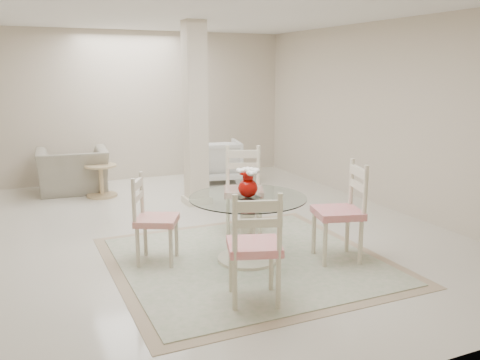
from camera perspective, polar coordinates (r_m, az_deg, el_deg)
name	(u,v)px	position (r m, az deg, el deg)	size (l,w,h in m)	color
ground	(194,231)	(6.49, -5.22, -5.76)	(7.00, 7.00, 0.00)	beige
room_shell	(191,82)	(6.17, -5.55, 10.85)	(6.02, 7.02, 2.71)	beige
column	(195,115)	(7.59, -5.05, 7.29)	(0.30, 0.30, 2.70)	beige
area_rug	(248,260)	(5.49, 0.86, -9.03)	(2.81, 2.81, 0.02)	tan
dining_table	(248,229)	(5.38, 0.88, -5.53)	(1.22, 1.22, 0.71)	beige
red_vase	(248,182)	(5.24, 0.94, -0.22)	(0.24, 0.23, 0.31)	#AD0A05
dining_chair_east	(345,204)	(5.46, 11.69, -2.67)	(0.58, 0.58, 1.17)	beige
dining_chair_north	(243,183)	(6.30, 0.37, -0.38)	(0.62, 0.62, 1.19)	beige
dining_chair_west	(150,213)	(5.37, -10.05, -3.64)	(0.56, 0.56, 1.04)	beige
dining_chair_south	(255,240)	(4.33, 1.71, -6.70)	(0.57, 0.57, 1.13)	beige
recliner_taupe	(73,171)	(8.87, -18.24, 0.99)	(1.12, 0.98, 0.73)	gray
armchair_white	(217,161)	(9.28, -2.60, 2.18)	(0.81, 0.83, 0.76)	silver
side_table	(101,182)	(8.45, -15.30, -0.21)	(0.50, 0.50, 0.52)	#D2B281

